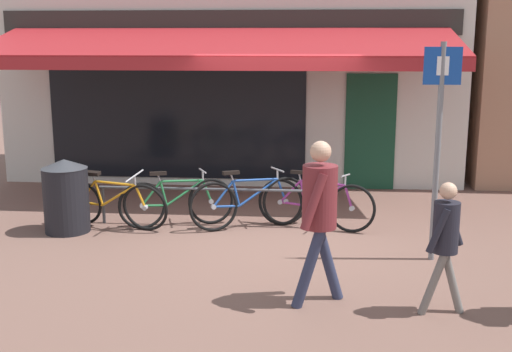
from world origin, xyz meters
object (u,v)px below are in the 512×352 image
litter_bin (66,196)px  parking_sign (439,131)px  bicycle_purple (315,203)px  pedestrian_adult (320,206)px  pedestrian_child (446,234)px  bicycle_orange (112,203)px  bicycle_blue (250,202)px  bicycle_green (177,202)px

litter_bin → parking_sign: parking_sign is taller
bicycle_purple → parking_sign: parking_sign is taller
pedestrian_adult → pedestrian_child: 1.26m
bicycle_orange → bicycle_blue: (1.99, 0.19, 0.01)m
bicycle_purple → litter_bin: 3.56m
bicycle_green → litter_bin: litter_bin is taller
pedestrian_child → parking_sign: (0.20, 1.63, 0.79)m
litter_bin → pedestrian_child: bearing=-26.8°
pedestrian_adult → litter_bin: (-3.54, 2.24, -0.52)m
parking_sign → pedestrian_adult: bearing=-134.2°
bicycle_orange → bicycle_purple: (2.93, 0.26, -0.01)m
bicycle_orange → bicycle_purple: 2.94m
bicycle_green → pedestrian_child: size_ratio=1.20×
pedestrian_adult → pedestrian_child: size_ratio=1.27×
bicycle_green → bicycle_blue: bearing=-19.2°
bicycle_purple → bicycle_blue: bearing=-160.1°
bicycle_orange → pedestrian_child: 4.95m
bicycle_purple → bicycle_orange: bearing=-159.3°
pedestrian_child → parking_sign: parking_sign is taller
bicycle_blue → pedestrian_child: size_ratio=1.26×
pedestrian_adult → pedestrian_child: (1.23, -0.17, -0.21)m
bicycle_green → bicycle_purple: 2.02m
litter_bin → pedestrian_adult: bearing=-32.4°
bicycle_blue → litter_bin: 2.61m
bicycle_purple → litter_bin: bearing=-156.7°
bicycle_orange → bicycle_green: bicycle_orange is taller
pedestrian_adult → bicycle_green: bearing=118.2°
bicycle_purple → pedestrian_adult: 2.80m
bicycle_orange → pedestrian_adult: 3.90m
bicycle_green → pedestrian_adult: 3.40m
parking_sign → bicycle_purple: bearing=139.1°
pedestrian_child → bicycle_purple: bearing=124.0°
bicycle_blue → pedestrian_child: bearing=-74.9°
bicycle_green → litter_bin: bearing=175.3°
bicycle_orange → pedestrian_adult: (2.95, -2.46, 0.67)m
pedestrian_adult → litter_bin: size_ratio=1.64×
litter_bin → parking_sign: 5.14m
bicycle_purple → pedestrian_adult: size_ratio=1.00×
pedestrian_child → litter_bin: bearing=163.8°
bicycle_orange → litter_bin: size_ratio=1.66×
bicycle_green → pedestrian_adult: bearing=-72.0°
pedestrian_adult → pedestrian_child: pedestrian_adult is taller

